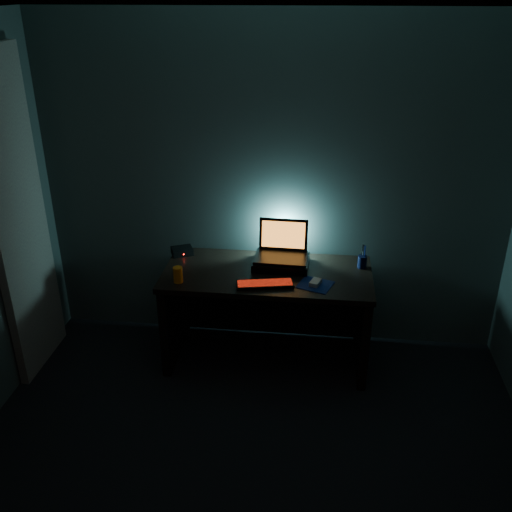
# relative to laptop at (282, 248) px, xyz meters

# --- Properties ---
(room) EXTENTS (3.50, 4.00, 2.50)m
(room) POSITION_rel_laptop_xyz_m (-0.09, -1.78, 0.38)
(room) COLOR black
(room) RESTS_ON ground
(desk) EXTENTS (1.50, 0.70, 0.75)m
(desk) POSITION_rel_laptop_xyz_m (-0.09, -0.11, -0.38)
(desk) COLOR black
(desk) RESTS_ON ground
(curtain) EXTENTS (0.06, 0.65, 2.30)m
(curtain) POSITION_rel_laptop_xyz_m (-1.80, -0.36, 0.28)
(curtain) COLOR #B3AF8F
(curtain) RESTS_ON ground
(riser) EXTENTS (0.41, 0.31, 0.06)m
(riser) POSITION_rel_laptop_xyz_m (-0.00, -0.05, -0.09)
(riser) COLOR black
(riser) RESTS_ON desk
(laptop) EXTENTS (0.39, 0.29, 0.26)m
(laptop) POSITION_rel_laptop_xyz_m (0.00, 0.00, 0.00)
(laptop) COLOR black
(laptop) RESTS_ON riser
(keyboard) EXTENTS (0.41, 0.20, 0.02)m
(keyboard) POSITION_rel_laptop_xyz_m (-0.09, -0.37, -0.11)
(keyboard) COLOR black
(keyboard) RESTS_ON desk
(mousepad) EXTENTS (0.27, 0.26, 0.00)m
(mousepad) POSITION_rel_laptop_xyz_m (0.26, -0.32, -0.12)
(mousepad) COLOR navy
(mousepad) RESTS_ON desk
(mouse) EXTENTS (0.09, 0.11, 0.03)m
(mouse) POSITION_rel_laptop_xyz_m (0.26, -0.32, -0.10)
(mouse) COLOR gray
(mouse) RESTS_ON mousepad
(pen_cup) EXTENTS (0.07, 0.07, 0.09)m
(pen_cup) POSITION_rel_laptop_xyz_m (0.59, -0.01, -0.07)
(pen_cup) COLOR black
(pen_cup) RESTS_ON desk
(juice_glass) EXTENTS (0.08, 0.08, 0.11)m
(juice_glass) POSITION_rel_laptop_xyz_m (-0.69, -0.38, -0.06)
(juice_glass) COLOR orange
(juice_glass) RESTS_ON desk
(router) EXTENTS (0.19, 0.18, 0.05)m
(router) POSITION_rel_laptop_xyz_m (-0.77, 0.06, -0.09)
(router) COLOR black
(router) RESTS_ON desk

